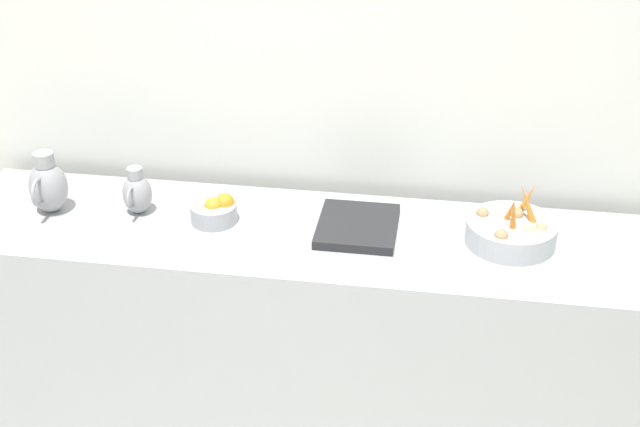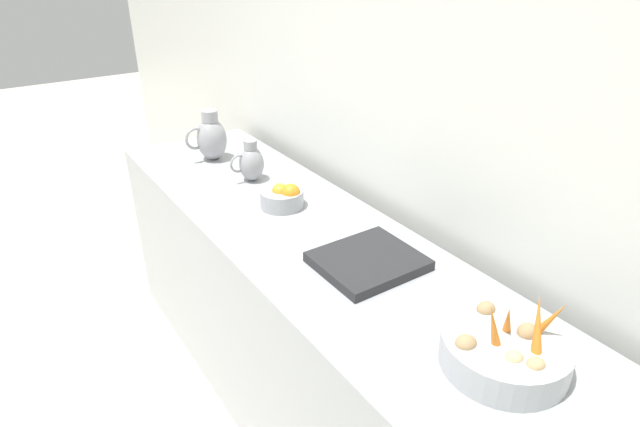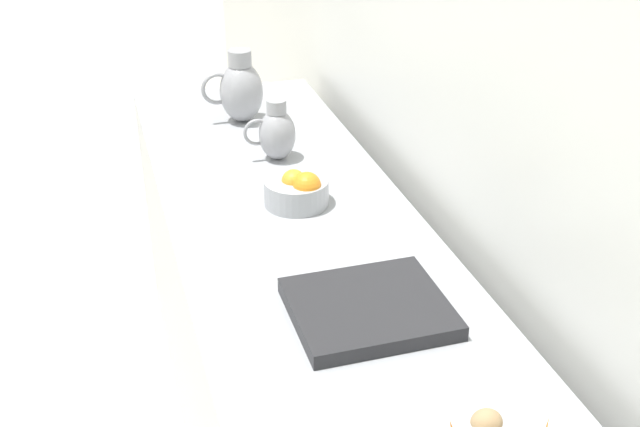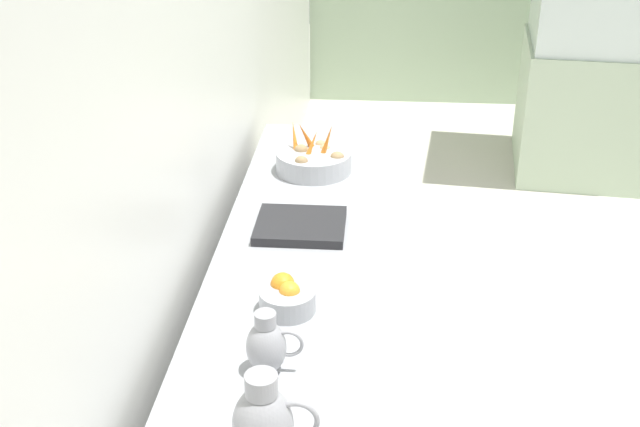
% 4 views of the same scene
% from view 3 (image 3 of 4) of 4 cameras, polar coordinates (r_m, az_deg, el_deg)
% --- Properties ---
extents(prep_counter, '(0.67, 2.76, 0.92)m').
position_cam_3_polar(prep_counter, '(2.21, 0.18, -14.10)').
color(prep_counter, '#9EA0A5').
rests_on(prep_counter, ground_plane).
extents(orange_bowl, '(0.18, 0.18, 0.11)m').
position_cam_3_polar(orange_bowl, '(2.20, -1.62, 1.71)').
color(orange_bowl, '#9EA0A5').
rests_on(orange_bowl, prep_counter).
extents(metal_pitcher_tall, '(0.21, 0.15, 0.25)m').
position_cam_3_polar(metal_pitcher_tall, '(2.77, -5.74, 8.86)').
color(metal_pitcher_tall, '#939399').
rests_on(metal_pitcher_tall, prep_counter).
extents(metal_pitcher_short, '(0.16, 0.12, 0.19)m').
position_cam_3_polar(metal_pitcher_short, '(2.47, -3.15, 5.83)').
color(metal_pitcher_short, '#939399').
rests_on(metal_pitcher_short, prep_counter).
extents(counter_sink_basin, '(0.34, 0.30, 0.04)m').
position_cam_3_polar(counter_sink_basin, '(1.77, 3.51, -6.83)').
color(counter_sink_basin, '#232326').
rests_on(counter_sink_basin, prep_counter).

